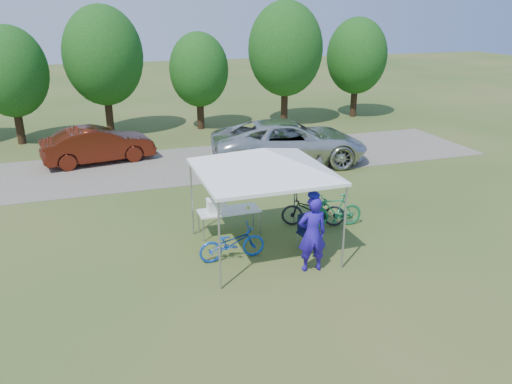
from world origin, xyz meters
TOP-DOWN VIEW (x-y plane):
  - ground at (0.00, 0.00)m, footprint 100.00×100.00m
  - gravel_strip at (0.00, 8.00)m, footprint 24.00×5.00m
  - canopy at (0.00, 0.00)m, footprint 4.53×4.53m
  - treeline at (-0.29, 14.05)m, footprint 24.89×4.28m
  - folding_table at (-0.53, 1.27)m, footprint 1.68×0.70m
  - folding_chair at (1.15, -0.19)m, footprint 0.55×0.57m
  - cooler at (-0.88, 1.27)m, footprint 0.51×0.35m
  - ice_cream_cup at (0.00, 1.22)m, footprint 0.08×0.08m
  - cyclist at (0.77, -1.33)m, footprint 0.73×0.52m
  - bike_blue at (-0.87, -0.22)m, footprint 1.69×0.62m
  - bike_green at (2.42, 0.75)m, footprint 1.66×0.59m
  - bike_dark at (1.88, 1.01)m, footprint 1.92×1.25m
  - minivan at (3.52, 6.95)m, footprint 6.52×3.74m
  - sedan at (-3.70, 9.47)m, footprint 4.53×2.23m

SIDE VIEW (x-z plane):
  - ground at x=0.00m, z-range 0.00..0.00m
  - gravel_strip at x=0.00m, z-range 0.00..0.02m
  - bike_blue at x=-0.87m, z-range 0.00..0.88m
  - bike_dark at x=1.88m, z-range 0.00..0.95m
  - bike_green at x=2.42m, z-range 0.00..0.98m
  - folding_chair at x=1.15m, z-range 0.08..1.00m
  - folding_table at x=-0.53m, z-range 0.30..0.99m
  - ice_cream_cup at x=0.00m, z-range 0.69..0.75m
  - sedan at x=-3.70m, z-range 0.02..1.45m
  - minivan at x=3.52m, z-range 0.02..1.73m
  - cooler at x=-0.88m, z-range 0.69..1.06m
  - cyclist at x=0.77m, z-range 0.00..1.87m
  - canopy at x=0.00m, z-range 1.15..4.15m
  - treeline at x=-0.29m, z-range 0.38..6.68m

